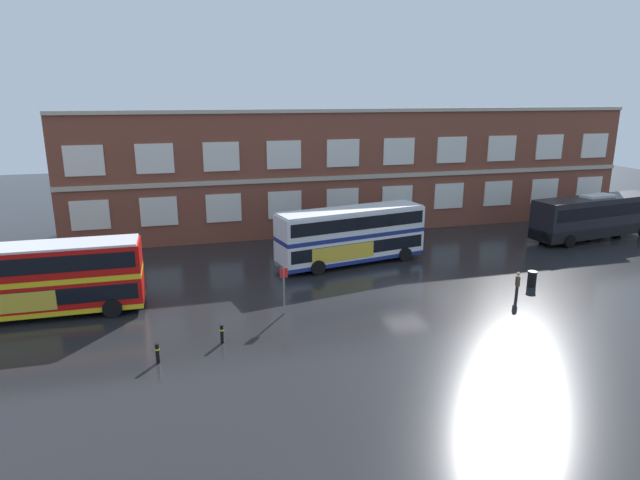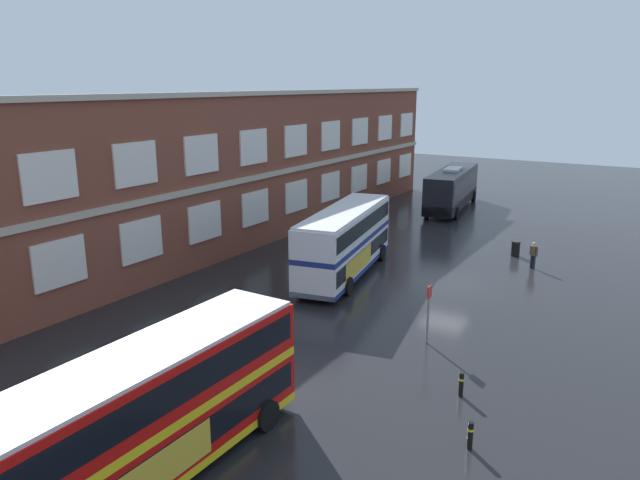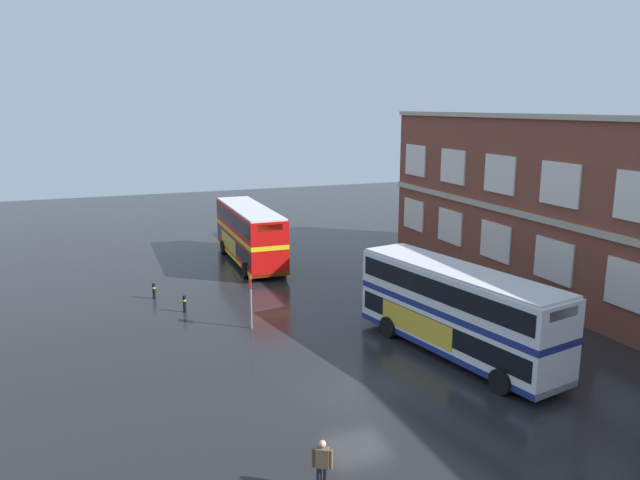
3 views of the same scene
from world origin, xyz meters
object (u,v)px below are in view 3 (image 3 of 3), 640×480
double_decker_middle (457,310)px  safety_bollard_west (154,291)px  double_decker_near (250,233)px  bus_stand_flag (251,298)px  safety_bollard_east (185,304)px  waiting_passenger (322,464)px

double_decker_middle → safety_bollard_west: double_decker_middle is taller
double_decker_near → double_decker_middle: 20.21m
bus_stand_flag → safety_bollard_east: 4.81m
safety_bollard_west → safety_bollard_east: bearing=23.5°
bus_stand_flag → safety_bollard_west: size_ratio=2.84×
safety_bollard_west → bus_stand_flag: bearing=31.4°
double_decker_near → waiting_passenger: double_decker_near is taller
double_decker_middle → safety_bollard_east: size_ratio=11.88×
double_decker_near → waiting_passenger: (27.05, -4.81, -1.22)m
double_decker_near → bus_stand_flag: double_decker_near is taller
waiting_passenger → double_decker_near: bearing=169.9°
double_decker_middle → bus_stand_flag: double_decker_middle is taller
safety_bollard_east → safety_bollard_west: bearing=-156.5°
double_decker_near → double_decker_middle: bearing=13.1°
double_decker_middle → waiting_passenger: bearing=-51.9°
double_decker_near → safety_bollard_east: double_decker_near is taller
double_decker_near → safety_bollard_west: 9.92m
safety_bollard_east → double_decker_near: bearing=146.8°
double_decker_middle → bus_stand_flag: (-6.58, -7.90, -0.51)m
double_decker_middle → bus_stand_flag: bearing=-129.8°
safety_bollard_west → safety_bollard_east: same height
safety_bollard_east → double_decker_middle: bearing=46.1°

